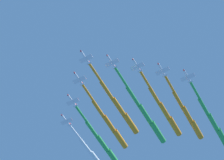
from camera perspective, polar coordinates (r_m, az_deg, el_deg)
The scene contains 8 objects.
jet_lead at distance 205.71m, azimuth 1.29°, elevation -4.73°, with size 10.36×63.97×4.10m.
jet_port_inner at distance 210.80m, azimuth 5.79°, elevation -5.98°, with size 10.77×69.49×4.00m.
jet_starboard_inner at distance 214.47m, azimuth -0.33°, elevation -7.50°, with size 9.22×61.68×4.01m.
jet_port_mid at distance 212.84m, azimuth 8.88°, elevation -5.30°, with size 9.93×60.91×4.06m.
jet_starboard_mid at distance 222.48m, azimuth -1.41°, elevation -10.78°, with size 9.29×62.74×3.99m.
jet_port_outer at distance 217.13m, azimuth 12.59°, elevation -5.83°, with size 9.68×60.40×3.97m.
jet_starboard_outer at distance 230.39m, azimuth -2.57°, elevation -13.14°, with size 10.56×59.78×4.06m.
jet_trail_port at distance 221.83m, azimuth 16.69°, elevation -7.00°, with size 10.68×63.58×4.02m.
Camera 1 is at (-39.14, 76.45, -33.08)m, focal length 54.71 mm.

